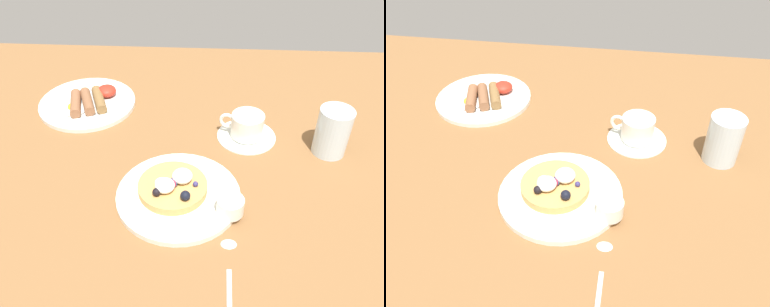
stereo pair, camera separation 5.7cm
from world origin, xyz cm
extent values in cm
cube|color=brown|center=(0.00, 0.00, -1.50)|extent=(165.23, 119.42, 3.00)
cylinder|color=white|center=(1.67, -6.97, 0.61)|extent=(24.23, 24.23, 1.23)
cylinder|color=tan|center=(0.52, -6.23, 2.07)|extent=(13.55, 13.55, 1.68)
sphere|color=navy|center=(0.95, -6.85, 3.50)|extent=(1.18, 1.18, 1.18)
sphere|color=navy|center=(0.89, -5.66, 3.60)|extent=(1.38, 1.38, 1.38)
sphere|color=navy|center=(4.98, -6.54, 3.45)|extent=(1.08, 1.08, 1.08)
sphere|color=#C52441|center=(0.51, -7.18, 3.73)|extent=(1.63, 1.63, 1.63)
sphere|color=red|center=(0.34, -6.41, 3.55)|extent=(1.27, 1.27, 1.27)
sphere|color=black|center=(-2.18, -9.40, 3.71)|extent=(1.60, 1.60, 1.60)
sphere|color=red|center=(-1.90, -6.66, 3.55)|extent=(1.28, 1.28, 1.28)
sphere|color=black|center=(3.27, -10.15, 3.87)|extent=(1.92, 1.92, 1.92)
ellipsoid|color=white|center=(2.35, -5.12, 4.11)|extent=(3.99, 3.99, 2.40)
ellipsoid|color=white|center=(-0.75, -7.89, 4.05)|extent=(3.82, 3.82, 2.29)
ellipsoid|color=white|center=(-1.60, -6.69, 3.65)|extent=(2.49, 2.49, 1.49)
cylinder|color=white|center=(11.59, -11.31, 2.86)|extent=(5.08, 5.08, 3.26)
cylinder|color=#53240D|center=(11.59, -11.31, 3.51)|extent=(4.17, 4.17, 0.39)
cylinder|color=white|center=(-24.36, 24.73, 0.55)|extent=(24.39, 24.39, 1.10)
cylinder|color=brown|center=(-20.94, 23.86, 2.37)|extent=(6.00, 10.24, 2.53)
cylinder|color=brown|center=(-23.67, 22.85, 2.37)|extent=(6.03, 10.23, 2.53)
cylinder|color=brown|center=(-26.40, 21.84, 2.37)|extent=(4.98, 10.32, 2.53)
ellipsoid|color=white|center=(-27.14, 20.71, 1.40)|extent=(7.37, 6.27, 0.60)
sphere|color=yellow|center=(-27.14, 20.71, 1.90)|extent=(2.00, 2.00, 2.00)
ellipsoid|color=red|center=(-19.90, 27.91, 2.47)|extent=(4.96, 4.96, 2.73)
cylinder|color=white|center=(15.84, 13.43, 0.33)|extent=(13.54, 13.54, 0.67)
cylinder|color=white|center=(15.84, 13.43, 3.37)|extent=(7.45, 7.45, 5.42)
torus|color=white|center=(11.28, 14.64, 3.64)|extent=(3.91, 1.75, 3.83)
cylinder|color=#895E45|center=(15.84, 13.43, 5.11)|extent=(6.33, 6.33, 0.43)
cube|color=silver|center=(11.35, -28.24, 0.15)|extent=(0.83, 10.43, 0.30)
ellipsoid|color=silver|center=(11.38, -17.81, 0.30)|extent=(2.86, 2.20, 0.60)
cylinder|color=silver|center=(33.72, 9.24, 5.40)|extent=(7.25, 7.25, 10.81)
camera|label=1|loc=(7.47, -63.22, 58.25)|focal=38.47mm
camera|label=2|loc=(13.19, -62.65, 58.25)|focal=38.47mm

